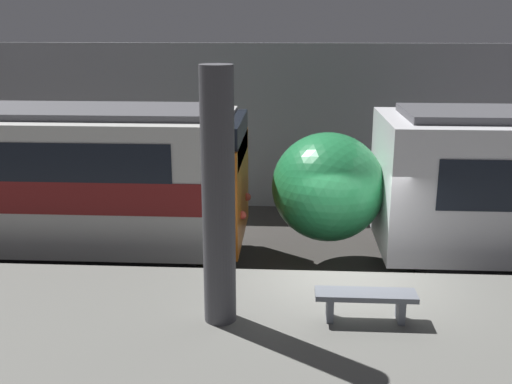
{
  "coord_description": "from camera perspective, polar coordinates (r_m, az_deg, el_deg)",
  "views": [
    {
      "loc": [
        -1.03,
        -10.01,
        5.29
      ],
      "look_at": [
        -1.68,
        1.01,
        2.16
      ],
      "focal_mm": 42.0,
      "sensor_mm": 36.0,
      "label": 1
    }
  ],
  "objects": [
    {
      "name": "platform",
      "position": [
        9.05,
        9.81,
        -16.4
      ],
      "size": [
        40.0,
        4.8,
        0.99
      ],
      "color": "slate",
      "rests_on": "ground"
    },
    {
      "name": "station_rear_barrier",
      "position": [
        17.44,
        6.77,
        6.1
      ],
      "size": [
        50.0,
        0.15,
        4.74
      ],
      "color": "gray",
      "rests_on": "ground"
    },
    {
      "name": "support_pillar_near",
      "position": [
        8.52,
        -3.6,
        -0.67
      ],
      "size": [
        0.48,
        0.48,
        3.76
      ],
      "color": "#47474C",
      "rests_on": "platform"
    },
    {
      "name": "ground_plane",
      "position": [
        11.37,
        8.39,
        -12.08
      ],
      "size": [
        120.0,
        120.0,
        0.0
      ],
      "primitive_type": "plane",
      "color": "#33302D"
    },
    {
      "name": "platform_bench",
      "position": [
        9.18,
        10.39,
        -10.0
      ],
      "size": [
        1.5,
        0.4,
        0.45
      ],
      "color": "slate",
      "rests_on": "platform"
    }
  ]
}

